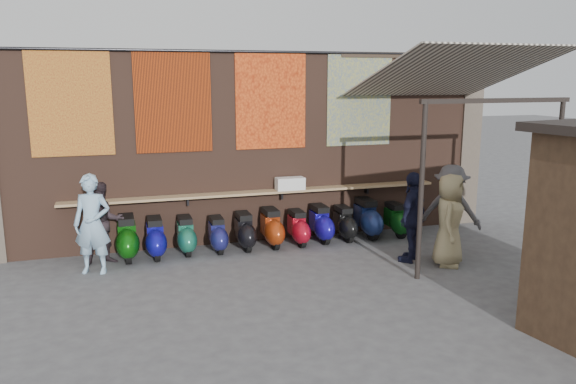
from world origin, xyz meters
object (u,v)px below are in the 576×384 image
object	(u,v)px
scooter_stool_3	(217,235)
scooter_stool_4	(245,231)
scooter_stool_0	(127,238)
scooter_stool_8	(344,224)
shelf_box	(290,184)
diner_left	(92,224)
scooter_stool_2	(186,236)
scooter_stool_6	(298,228)
scooter_stool_7	(321,224)
scooter_stool_1	(155,238)
shopper_navy	(413,217)
scooter_stool_10	(396,220)
shopper_grey	(450,211)
scooter_stool_9	(367,218)
scooter_stool_5	(272,228)
shopper_tan	(449,220)
diner_right	(103,223)

from	to	relation	value
scooter_stool_3	scooter_stool_4	xyz separation A→B (m)	(0.56, 0.01, 0.02)
scooter_stool_0	scooter_stool_8	xyz separation A→B (m)	(4.53, 0.01, -0.06)
shelf_box	diner_left	xyz separation A→B (m)	(-3.98, -0.90, -0.35)
scooter_stool_2	scooter_stool_6	xyz separation A→B (m)	(2.34, -0.08, -0.01)
scooter_stool_4	scooter_stool_7	size ratio (longest dim) A/B	0.96
scooter_stool_1	shopper_navy	bearing A→B (deg)	-19.51
shelf_box	scooter_stool_10	world-z (taller)	shelf_box
scooter_stool_0	scooter_stool_4	distance (m)	2.32
scooter_stool_10	shopper_grey	distance (m)	1.73
scooter_stool_3	scooter_stool_9	xyz separation A→B (m)	(3.34, 0.06, 0.07)
scooter_stool_0	scooter_stool_9	size ratio (longest dim) A/B	1.00
scooter_stool_5	scooter_stool_8	size ratio (longest dim) A/B	1.09
scooter_stool_3	scooter_stool_4	distance (m)	0.56
scooter_stool_3	scooter_stool_2	bearing A→B (deg)	174.52
shelf_box	shopper_tan	size ratio (longest dim) A/B	0.35
scooter_stool_2	scooter_stool_3	world-z (taller)	scooter_stool_2
shopper_tan	scooter_stool_2	bearing A→B (deg)	102.49
scooter_stool_2	shopper_navy	xyz separation A→B (m)	(4.09, -1.75, 0.50)
scooter_stool_10	scooter_stool_7	bearing A→B (deg)	177.51
shelf_box	scooter_stool_0	size ratio (longest dim) A/B	0.68
scooter_stool_0	scooter_stool_8	distance (m)	4.54
shelf_box	scooter_stool_0	world-z (taller)	shelf_box
scooter_stool_8	shopper_navy	bearing A→B (deg)	-68.30
scooter_stool_5	scooter_stool_8	world-z (taller)	scooter_stool_5
scooter_stool_1	scooter_stool_6	distance (m)	2.94
scooter_stool_8	scooter_stool_9	xyz separation A→B (m)	(0.56, 0.04, 0.06)
scooter_stool_4	scooter_stool_5	world-z (taller)	scooter_stool_5
scooter_stool_5	scooter_stool_10	xyz separation A→B (m)	(2.86, -0.04, -0.03)
diner_left	shopper_tan	bearing A→B (deg)	4.10
scooter_stool_4	scooter_stool_7	distance (m)	1.69
scooter_stool_2	scooter_stool_6	world-z (taller)	scooter_stool_2
shopper_tan	scooter_stool_10	bearing A→B (deg)	37.22
scooter_stool_9	shopper_tan	distance (m)	2.30
scooter_stool_6	shopper_grey	world-z (taller)	shopper_grey
scooter_stool_2	diner_left	distance (m)	1.91
shopper_navy	scooter_stool_2	bearing A→B (deg)	-62.48
scooter_stool_7	shopper_navy	bearing A→B (deg)	-55.28
scooter_stool_8	diner_right	distance (m)	4.97
diner_right	shopper_tan	size ratio (longest dim) A/B	0.91
scooter_stool_1	scooter_stool_5	world-z (taller)	scooter_stool_5
scooter_stool_3	scooter_stool_1	bearing A→B (deg)	-178.86
scooter_stool_10	shopper_navy	distance (m)	1.83
scooter_stool_4	shopper_tan	size ratio (longest dim) A/B	0.45
diner_left	shopper_grey	distance (m)	6.73
scooter_stool_8	diner_left	distance (m)	5.19
shopper_grey	scooter_stool_9	bearing A→B (deg)	-21.53
shelf_box	scooter_stool_5	world-z (taller)	shelf_box
scooter_stool_0	scooter_stool_6	xyz separation A→B (m)	(3.46, -0.03, -0.06)
scooter_stool_0	scooter_stool_6	bearing A→B (deg)	-0.52
scooter_stool_3	scooter_stool_8	bearing A→B (deg)	0.41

